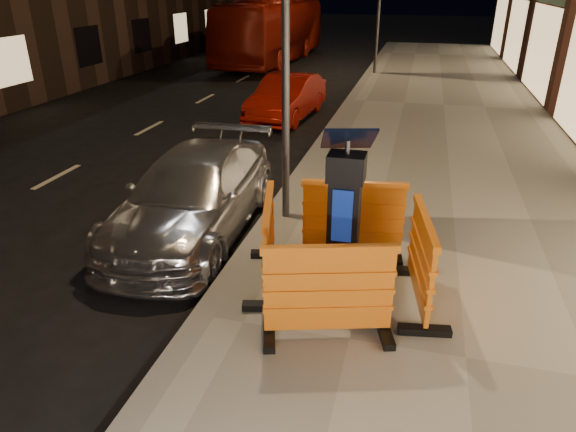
% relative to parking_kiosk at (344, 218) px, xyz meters
% --- Properties ---
extents(ground_plane, '(120.00, 120.00, 0.00)m').
position_rel_parking_kiosk_xyz_m(ground_plane, '(-1.51, -0.95, -1.17)').
color(ground_plane, black).
rests_on(ground_plane, ground).
extents(sidewalk, '(6.00, 60.00, 0.15)m').
position_rel_parking_kiosk_xyz_m(sidewalk, '(1.49, -0.95, -1.10)').
color(sidewalk, gray).
rests_on(sidewalk, ground).
extents(kerb, '(0.30, 60.00, 0.15)m').
position_rel_parking_kiosk_xyz_m(kerb, '(-1.51, -0.95, -1.10)').
color(kerb, slate).
rests_on(kerb, ground).
extents(parking_kiosk, '(0.76, 0.76, 2.05)m').
position_rel_parking_kiosk_xyz_m(parking_kiosk, '(0.00, 0.00, 0.00)').
color(parking_kiosk, black).
rests_on(parking_kiosk, sidewalk).
extents(barrier_front, '(1.58, 1.00, 1.14)m').
position_rel_parking_kiosk_xyz_m(barrier_front, '(0.00, -0.95, -0.45)').
color(barrier_front, orange).
rests_on(barrier_front, sidewalk).
extents(barrier_back, '(1.54, 0.81, 1.14)m').
position_rel_parking_kiosk_xyz_m(barrier_back, '(0.00, 0.95, -0.45)').
color(barrier_back, orange).
rests_on(barrier_back, sidewalk).
extents(barrier_kerbside, '(0.93, 1.57, 1.14)m').
position_rel_parking_kiosk_xyz_m(barrier_kerbside, '(-0.95, 0.00, -0.45)').
color(barrier_kerbside, orange).
rests_on(barrier_kerbside, sidewalk).
extents(barrier_bldgside, '(0.84, 1.55, 1.14)m').
position_rel_parking_kiosk_xyz_m(barrier_bldgside, '(0.95, 0.00, -0.45)').
color(barrier_bldgside, orange).
rests_on(barrier_bldgside, sidewalk).
extents(car_silver, '(1.96, 4.51, 1.29)m').
position_rel_parking_kiosk_xyz_m(car_silver, '(-2.62, 1.42, -1.17)').
color(car_silver, silver).
rests_on(car_silver, ground).
extents(car_red, '(1.66, 3.92, 1.26)m').
position_rel_parking_kiosk_xyz_m(car_red, '(-3.05, 9.05, -1.17)').
color(car_red, '#9A1208').
rests_on(car_red, ground).
extents(bus_doubledecker, '(2.75, 10.79, 2.99)m').
position_rel_parking_kiosk_xyz_m(bus_doubledecker, '(-6.65, 20.22, -1.17)').
color(bus_doubledecker, maroon).
rests_on(bus_doubledecker, ground).
extents(street_lamp_mid, '(0.12, 0.12, 6.00)m').
position_rel_parking_kiosk_xyz_m(street_lamp_mid, '(-1.26, 2.05, 1.98)').
color(street_lamp_mid, '#3F3F44').
rests_on(street_lamp_mid, sidewalk).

